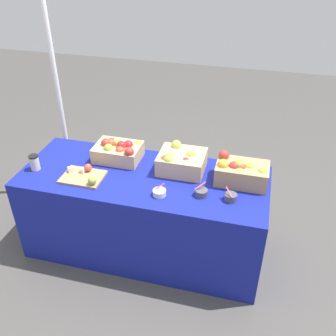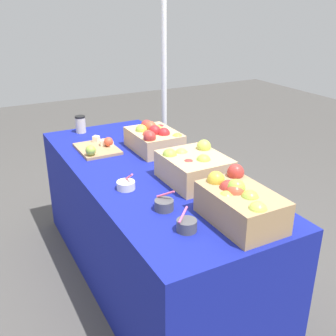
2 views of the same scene
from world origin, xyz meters
TOP-DOWN VIEW (x-y plane):
  - ground_plane at (0.00, 0.00)m, footprint 10.00×10.00m
  - table at (0.00, 0.00)m, footprint 1.90×0.76m
  - apple_crate_left at (0.72, 0.10)m, footprint 0.38×0.24m
  - apple_crate_middle at (0.26, 0.15)m, footprint 0.35×0.30m
  - apple_crate_right at (-0.27, 0.18)m, footprint 0.37×0.27m
  - cutting_board_front at (-0.42, -0.15)m, footprint 0.31×0.23m
  - sample_bowl_near at (0.47, -0.13)m, footprint 0.09×0.09m
  - sample_bowl_mid at (0.68, -0.14)m, footprint 0.09×0.09m
  - sample_bowl_far at (0.19, -0.20)m, footprint 0.09×0.09m
  - coffee_cup at (-0.84, -0.13)m, footprint 0.07×0.07m
  - tent_pole at (-1.01, 0.64)m, footprint 0.04×0.04m

SIDE VIEW (x-z plane):
  - ground_plane at x=0.00m, z-range 0.00..0.00m
  - table at x=0.00m, z-range 0.00..0.74m
  - cutting_board_front at x=-0.42m, z-range 0.72..0.80m
  - sample_bowl_far at x=0.19m, z-range 0.72..0.81m
  - sample_bowl_near at x=0.47m, z-range 0.72..0.81m
  - sample_bowl_mid at x=0.68m, z-range 0.72..0.81m
  - coffee_cup at x=-0.84m, z-range 0.74..0.86m
  - apple_crate_right at x=-0.27m, z-range 0.73..0.91m
  - apple_crate_middle at x=0.26m, z-range 0.72..0.92m
  - apple_crate_left at x=0.72m, z-range 0.73..0.93m
  - tent_pole at x=-1.01m, z-range 0.00..2.27m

